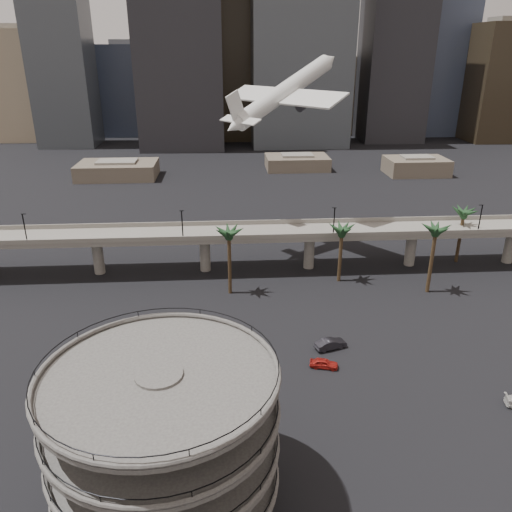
{
  "coord_description": "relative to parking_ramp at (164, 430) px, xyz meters",
  "views": [
    {
      "loc": [
        -6.7,
        -41.94,
        43.3
      ],
      "look_at": [
        -2.08,
        28.0,
        14.18
      ],
      "focal_mm": 35.0,
      "sensor_mm": 36.0,
      "label": 1
    }
  ],
  "objects": [
    {
      "name": "car_a",
      "position": [
        20.31,
        22.71,
        -9.13
      ],
      "size": [
        4.43,
        2.66,
        1.41
      ],
      "primitive_type": "imported",
      "rotation": [
        0.0,
        0.0,
        1.31
      ],
      "color": "#B21F19",
      "rests_on": "ground"
    },
    {
      "name": "ground",
      "position": [
        13.0,
        4.0,
        -9.84
      ],
      "size": [
        700.0,
        700.0,
        0.0
      ],
      "primitive_type": "plane",
      "color": "black",
      "rests_on": "ground"
    },
    {
      "name": "overpass",
      "position": [
        13.0,
        59.0,
        -2.5
      ],
      "size": [
        130.0,
        9.3,
        14.7
      ],
      "color": "slate",
      "rests_on": "ground"
    },
    {
      "name": "palm_trees",
      "position": [
        34.48,
        51.47,
        1.46
      ],
      "size": [
        54.4,
        18.4,
        14.0
      ],
      "color": "#45341D",
      "rests_on": "ground"
    },
    {
      "name": "parking_ramp",
      "position": [
        0.0,
        0.0,
        0.0
      ],
      "size": [
        22.2,
        22.2,
        17.35
      ],
      "color": "#484543",
      "rests_on": "ground"
    },
    {
      "name": "low_buildings",
      "position": [
        19.89,
        146.3,
        -6.97
      ],
      "size": [
        135.0,
        27.5,
        6.8
      ],
      "color": "brown",
      "rests_on": "ground"
    },
    {
      "name": "car_b",
      "position": [
        22.31,
        27.66,
        -9.0
      ],
      "size": [
        5.35,
        3.24,
        1.67
      ],
      "primitive_type": "imported",
      "rotation": [
        0.0,
        0.0,
        1.88
      ],
      "color": "#232127",
      "rests_on": "ground"
    },
    {
      "name": "airborne_jet",
      "position": [
        19.87,
        74.25,
        24.9
      ],
      "size": [
        28.6,
        27.85,
        16.82
      ],
      "rotation": [
        0.0,
        -0.39,
        0.69
      ],
      "color": "silver",
      "rests_on": "ground"
    },
    {
      "name": "skyline",
      "position": [
        28.11,
        221.08,
        32.71
      ],
      "size": [
        269.0,
        86.0,
        116.42
      ],
      "color": "gray",
      "rests_on": "ground"
    }
  ]
}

